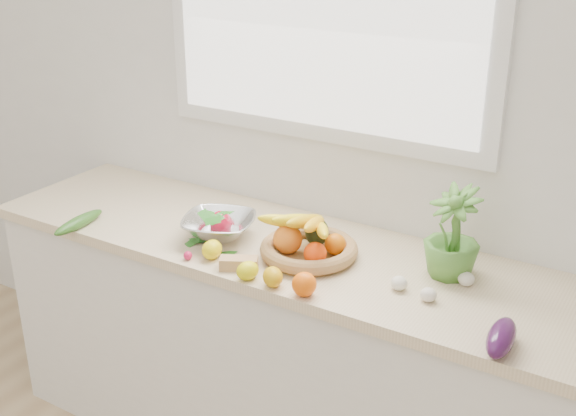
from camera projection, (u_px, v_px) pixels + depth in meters
The scene contains 18 objects.
back_wall at pixel (323, 98), 2.58m from camera, with size 4.50×0.02×2.70m, color white.
counter_cabinet at pixel (279, 356), 2.70m from camera, with size 2.20×0.58×0.86m, color silver.
countertop at pixel (279, 248), 2.53m from camera, with size 2.24×0.62×0.04m, color beige.
orange_loose at pixel (304, 284), 2.16m from camera, with size 0.08×0.08×0.08m, color #FA5F07.
lemon_a at pixel (212, 249), 2.40m from camera, with size 0.06×0.08×0.06m, color yellow.
lemon_b at pixel (248, 271), 2.26m from camera, with size 0.06×0.08×0.06m, color yellow.
lemon_c at pixel (273, 277), 2.22m from camera, with size 0.06×0.08×0.06m, color #DA9F0B.
apple at pixel (220, 222), 2.59m from camera, with size 0.08×0.08×0.08m, color red.
ginger at pixel (239, 263), 2.33m from camera, with size 0.12×0.05×0.04m, color tan.
garlic_a at pixel (399, 283), 2.20m from camera, with size 0.05×0.05×0.04m, color white.
garlic_b at pixel (466, 279), 2.23m from camera, with size 0.05×0.05×0.04m, color silver.
garlic_c at pixel (428, 295), 2.14m from camera, with size 0.05×0.05×0.04m, color white.
eggplant at pixel (501, 338), 1.90m from camera, with size 0.07×0.19×0.07m, color #36103A.
cucumber at pixel (79, 222), 2.63m from camera, with size 0.05×0.25×0.05m, color #214E17.
radish at pixel (188, 256), 2.39m from camera, with size 0.03×0.03×0.03m, color #D31A4D.
potted_herb at pixel (452, 234), 2.25m from camera, with size 0.18×0.18×0.31m, color #4D8831.
fruit_basket at pixel (308, 243), 2.40m from camera, with size 0.35×0.35×0.18m.
colander_with_spinach at pixel (219, 222), 2.52m from camera, with size 0.32×0.32×0.13m.
Camera 1 is at (1.22, 0.03, 1.99)m, focal length 45.00 mm.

